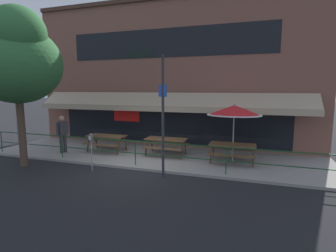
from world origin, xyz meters
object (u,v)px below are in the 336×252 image
at_px(picnic_table_centre, 166,142).
at_px(patio_umbrella_right, 234,111).
at_px(picnic_table_right, 232,148).
at_px(street_tree_curbside, 16,59).
at_px(picnic_table_left, 107,139).
at_px(street_sign_pole, 163,116).
at_px(pedestrian_walking, 63,132).
at_px(parking_meter_near, 91,141).

bearing_deg(picnic_table_centre, patio_umbrella_right, -1.60).
height_order(picnic_table_right, street_tree_curbside, street_tree_curbside).
relative_size(picnic_table_left, picnic_table_centre, 1.00).
relative_size(patio_umbrella_right, street_sign_pole, 0.57).
distance_m(patio_umbrella_right, pedestrian_walking, 7.72).
relative_size(picnic_table_left, street_tree_curbside, 0.30).
bearing_deg(parking_meter_near, street_tree_curbside, -172.29).
relative_size(picnic_table_centre, street_sign_pole, 0.43).
relative_size(patio_umbrella_right, pedestrian_walking, 1.39).
xyz_separation_m(picnic_table_centre, street_tree_curbside, (-4.82, -3.07, 3.43)).
distance_m(picnic_table_centre, patio_umbrella_right, 3.25).
bearing_deg(pedestrian_walking, patio_umbrella_right, 7.05).
xyz_separation_m(picnic_table_left, picnic_table_centre, (2.90, 0.16, 0.00)).
bearing_deg(picnic_table_left, street_sign_pole, -33.10).
height_order(parking_meter_near, street_sign_pole, street_sign_pole).
relative_size(picnic_table_left, picnic_table_right, 1.00).
xyz_separation_m(picnic_table_right, parking_meter_near, (-4.89, -2.41, 0.44)).
bearing_deg(parking_meter_near, street_sign_pole, 2.73).
distance_m(picnic_table_right, patio_umbrella_right, 1.49).
distance_m(picnic_table_centre, pedestrian_walking, 4.81).
bearing_deg(street_sign_pole, picnic_table_centre, 106.74).
bearing_deg(pedestrian_walking, street_tree_curbside, -93.82).
relative_size(patio_umbrella_right, street_tree_curbside, 0.40).
xyz_separation_m(patio_umbrella_right, pedestrian_walking, (-7.58, -0.94, -1.12)).
distance_m(picnic_table_left, picnic_table_centre, 2.90).
distance_m(picnic_table_right, parking_meter_near, 5.48).
xyz_separation_m(parking_meter_near, street_tree_curbside, (-2.82, -0.38, 2.99)).
bearing_deg(street_sign_pole, picnic_table_right, 46.96).
bearing_deg(street_tree_curbside, parking_meter_near, 7.71).
xyz_separation_m(picnic_table_right, patio_umbrella_right, (0.00, 0.19, 1.47)).
bearing_deg(picnic_table_left, pedestrian_walking, -154.40).
xyz_separation_m(picnic_table_right, pedestrian_walking, (-7.58, -0.75, 0.35)).
bearing_deg(picnic_table_right, street_sign_pole, -133.04).
bearing_deg(picnic_table_centre, street_sign_pole, -73.26).
bearing_deg(picnic_table_centre, pedestrian_walking, -167.73).
xyz_separation_m(picnic_table_centre, picnic_table_right, (2.90, -0.27, 0.00)).
height_order(picnic_table_centre, picnic_table_right, same).
distance_m(picnic_table_left, pedestrian_walking, 2.01).
xyz_separation_m(picnic_table_left, parking_meter_near, (0.90, -2.52, 0.44)).
height_order(picnic_table_centre, street_tree_curbside, street_tree_curbside).
bearing_deg(street_sign_pole, picnic_table_left, 146.90).
bearing_deg(parking_meter_near, picnic_table_right, 26.24).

